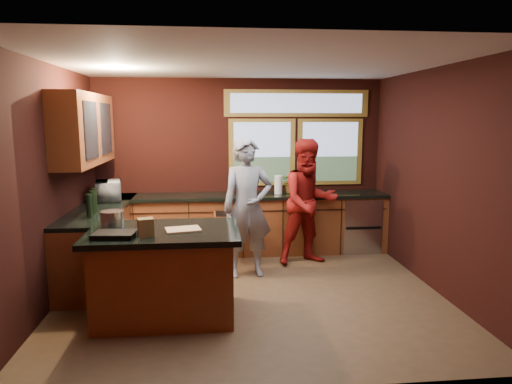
{
  "coord_description": "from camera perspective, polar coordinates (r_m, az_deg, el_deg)",
  "views": [
    {
      "loc": [
        -0.47,
        -5.22,
        2.1
      ],
      "look_at": [
        0.09,
        0.4,
        1.17
      ],
      "focal_mm": 32.0,
      "sensor_mm": 36.0,
      "label": 1
    }
  ],
  "objects": [
    {
      "name": "cutting_board",
      "position": [
        4.79,
        -9.11,
        -4.66
      ],
      "size": [
        0.4,
        0.32,
        0.02
      ],
      "primitive_type": "cube",
      "rotation": [
        0.0,
        0.0,
        0.21
      ],
      "color": "tan",
      "rests_on": "island"
    },
    {
      "name": "paper_towel",
      "position": [
        7.07,
        2.8,
        0.92
      ],
      "size": [
        0.12,
        0.12,
        0.28
      ],
      "primitive_type": "cylinder",
      "color": "white",
      "rests_on": "back_counter"
    },
    {
      "name": "floor",
      "position": [
        5.64,
        -0.55,
        -12.54
      ],
      "size": [
        4.5,
        4.5,
        0.0
      ],
      "primitive_type": "plane",
      "color": "brown",
      "rests_on": "ground"
    },
    {
      "name": "paper_bag",
      "position": [
        4.61,
        -13.63,
        -4.32
      ],
      "size": [
        0.18,
        0.16,
        0.18
      ],
      "primitive_type": "cube",
      "rotation": [
        0.0,
        0.0,
        0.28
      ],
      "color": "brown",
      "rests_on": "island"
    },
    {
      "name": "back_counter",
      "position": [
        7.14,
        -0.19,
        -3.94
      ],
      "size": [
        4.5,
        0.64,
        0.93
      ],
      "color": "brown",
      "rests_on": "floor"
    },
    {
      "name": "microwave",
      "position": [
        6.82,
        -17.93,
        0.16
      ],
      "size": [
        0.43,
        0.55,
        0.28
      ],
      "primitive_type": "imported",
      "rotation": [
        0.0,
        0.0,
        1.76
      ],
      "color": "#999999",
      "rests_on": "left_counter"
    },
    {
      "name": "left_counter",
      "position": [
        6.45,
        -18.88,
        -5.87
      ],
      "size": [
        0.64,
        2.3,
        0.93
      ],
      "color": "brown",
      "rests_on": "floor"
    },
    {
      "name": "potted_plant",
      "position": [
        7.15,
        4.49,
        1.29
      ],
      "size": [
        0.32,
        0.27,
        0.35
      ],
      "primitive_type": "imported",
      "color": "#999999",
      "rests_on": "back_counter"
    },
    {
      "name": "person_grey",
      "position": [
        6.01,
        -1.08,
        -2.02
      ],
      "size": [
        0.73,
        0.53,
        1.84
      ],
      "primitive_type": "imported",
      "rotation": [
        0.0,
        0.0,
        0.14
      ],
      "color": "slate",
      "rests_on": "floor"
    },
    {
      "name": "black_tray",
      "position": [
        4.67,
        -17.26,
        -5.11
      ],
      "size": [
        0.42,
        0.31,
        0.05
      ],
      "primitive_type": "cube",
      "rotation": [
        0.0,
        0.0,
        -0.09
      ],
      "color": "black",
      "rests_on": "island"
    },
    {
      "name": "stock_pot",
      "position": [
        5.06,
        -17.52,
        -3.28
      ],
      "size": [
        0.24,
        0.24,
        0.18
      ],
      "primitive_type": "cylinder",
      "color": "#B8B8BD",
      "rests_on": "island"
    },
    {
      "name": "room_shell",
      "position": [
        5.55,
        -7.07,
        6.12
      ],
      "size": [
        4.52,
        4.02,
        2.71
      ],
      "color": "black",
      "rests_on": "ground"
    },
    {
      "name": "person_red",
      "position": [
        6.56,
        6.64,
        -1.27
      ],
      "size": [
        1.01,
        0.86,
        1.8
      ],
      "primitive_type": "imported",
      "rotation": [
        0.0,
        0.0,
        0.22
      ],
      "color": "maroon",
      "rests_on": "floor"
    },
    {
      "name": "island",
      "position": [
        4.98,
        -11.26,
        -9.86
      ],
      "size": [
        1.55,
        1.05,
        0.95
      ],
      "color": "brown",
      "rests_on": "floor"
    }
  ]
}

